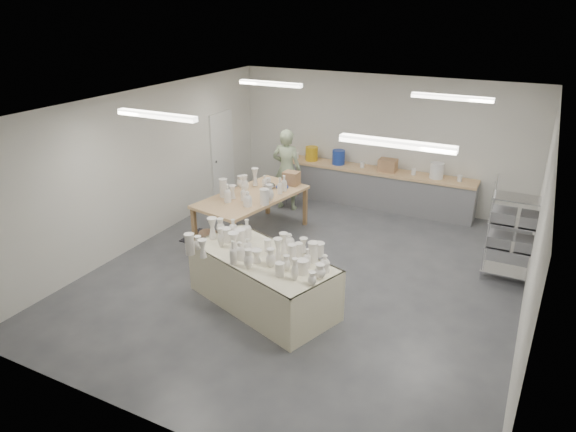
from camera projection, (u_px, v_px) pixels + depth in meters
The scene contains 9 objects.
room at pixel (306, 160), 8.48m from camera, with size 8.00×8.02×3.00m.
back_counter at pixel (373, 186), 12.01m from camera, with size 4.60×0.60×1.24m.
wire_shelf at pixel (515, 231), 8.63m from camera, with size 0.88×0.48×1.80m.
drying_table at pixel (262, 278), 8.07m from camera, with size 2.65×1.92×1.22m.
work_table at pixel (255, 194), 10.33m from camera, with size 1.61×2.55×1.27m.
rug at pixel (209, 239), 10.44m from camera, with size 1.00×0.70×0.02m, color black.
cat at pixel (210, 235), 10.38m from camera, with size 0.57×0.50×0.21m.
potter at pixel (287, 170), 11.69m from camera, with size 0.68×0.45×1.88m, color #8EA07C.
red_stool at pixel (292, 194), 12.18m from camera, with size 0.41×0.41×0.29m.
Camera 1 is at (3.31, -7.35, 4.49)m, focal length 32.00 mm.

